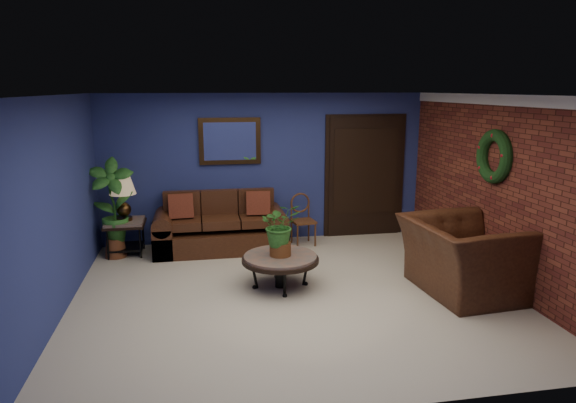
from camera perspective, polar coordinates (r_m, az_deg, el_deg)
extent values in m
plane|color=#BFB09E|center=(6.68, 0.60, -10.21)|extent=(5.50, 5.50, 0.00)
cube|color=navy|center=(8.73, -2.48, 3.74)|extent=(5.50, 0.04, 2.50)
cube|color=navy|center=(6.40, -24.35, -0.63)|extent=(0.04, 5.00, 2.50)
cube|color=maroon|center=(7.33, 22.24, 1.11)|extent=(0.04, 5.00, 2.50)
cube|color=white|center=(6.16, 0.65, 11.76)|extent=(5.50, 5.00, 0.02)
cube|color=white|center=(7.19, 22.82, 10.36)|extent=(0.03, 5.00, 0.14)
cube|color=#412912|center=(8.57, -6.48, 6.68)|extent=(1.02, 0.06, 0.77)
cube|color=black|center=(9.14, 8.51, 2.74)|extent=(1.44, 0.06, 2.18)
torus|color=black|center=(7.27, 21.93, 4.65)|extent=(0.16, 0.72, 0.72)
cube|color=#462514|center=(8.41, -7.45, -4.22)|extent=(2.11, 0.91, 0.35)
cube|color=#462514|center=(8.65, -7.63, -1.59)|extent=(1.80, 0.25, 0.86)
cube|color=#462514|center=(8.27, -11.66, -2.37)|extent=(0.58, 0.62, 0.13)
cube|color=#462514|center=(8.27, -7.50, -2.20)|extent=(0.58, 0.62, 0.13)
cube|color=#462514|center=(8.32, -3.35, -2.03)|extent=(0.58, 0.62, 0.13)
cube|color=#462514|center=(8.40, -13.63, -4.02)|extent=(0.31, 0.91, 0.48)
cube|color=#462514|center=(8.48, -1.36, -3.51)|extent=(0.31, 0.91, 0.48)
cube|color=maroon|center=(8.24, -11.83, -0.53)|extent=(0.38, 0.12, 0.38)
cube|color=maroon|center=(8.29, -3.32, -0.20)|extent=(0.38, 0.12, 0.38)
cylinder|color=#554F4A|center=(6.76, -0.86, -6.21)|extent=(0.96, 0.96, 0.05)
cylinder|color=black|center=(6.77, -0.86, -6.49)|extent=(1.02, 1.02, 0.05)
cylinder|color=black|center=(6.84, -0.86, -7.94)|extent=(0.14, 0.14, 0.39)
cube|color=#554F4A|center=(8.43, -17.68, -2.16)|extent=(0.57, 0.57, 0.05)
cube|color=black|center=(8.44, -17.67, -2.43)|extent=(0.61, 0.61, 0.04)
cube|color=black|center=(8.54, -17.50, -4.82)|extent=(0.52, 0.52, 0.03)
cylinder|color=black|center=(8.31, -19.41, -4.40)|extent=(0.03, 0.03, 0.53)
cylinder|color=black|center=(8.24, -16.11, -4.31)|extent=(0.03, 0.03, 0.53)
cylinder|color=black|center=(8.77, -18.94, -3.50)|extent=(0.03, 0.03, 0.53)
cylinder|color=black|center=(8.70, -15.80, -3.40)|extent=(0.03, 0.03, 0.53)
cylinder|color=#412912|center=(8.42, -17.71, -1.83)|extent=(0.24, 0.24, 0.05)
sphere|color=#412912|center=(8.39, -17.76, -1.02)|extent=(0.22, 0.22, 0.22)
cylinder|color=#412912|center=(8.35, -17.84, 0.20)|extent=(0.02, 0.02, 0.29)
cone|color=tan|center=(8.32, -17.94, 1.57)|extent=(0.41, 0.41, 0.29)
cube|color=#582C19|center=(8.57, 1.71, -2.22)|extent=(0.41, 0.41, 0.04)
torus|color=#582C19|center=(8.65, 1.36, -0.15)|extent=(0.34, 0.08, 0.34)
cylinder|color=#582C19|center=(8.43, 1.07, -3.94)|extent=(0.03, 0.03, 0.38)
cylinder|color=#582C19|center=(8.54, 3.04, -3.75)|extent=(0.03, 0.03, 0.38)
cylinder|color=#582C19|center=(8.71, 0.40, -3.39)|extent=(0.03, 0.03, 0.38)
cylinder|color=#582C19|center=(8.81, 2.31, -3.22)|extent=(0.03, 0.03, 0.38)
imported|color=#462514|center=(6.95, 18.93, -5.87)|extent=(1.38, 1.54, 0.94)
cylinder|color=brown|center=(6.73, -0.87, -5.28)|extent=(0.28, 0.28, 0.18)
imported|color=#1C4E18|center=(6.63, -0.88, -2.58)|extent=(0.55, 0.48, 0.57)
cylinder|color=brown|center=(8.14, 15.97, -5.73)|extent=(0.26, 0.26, 0.20)
imported|color=#1C4E18|center=(8.03, 16.13, -3.22)|extent=(0.41, 0.35, 0.64)
cylinder|color=brown|center=(8.46, -18.61, -4.85)|extent=(0.34, 0.34, 0.30)
imported|color=#1C4E18|center=(8.28, -18.97, 0.11)|extent=(0.70, 0.48, 1.30)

